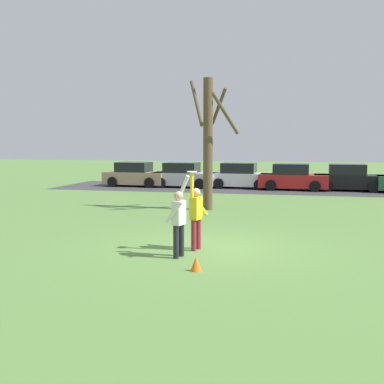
{
  "coord_description": "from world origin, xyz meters",
  "views": [
    {
      "loc": [
        2.27,
        -12.07,
        2.82
      ],
      "look_at": [
        -0.41,
        -0.32,
        1.54
      ],
      "focal_mm": 42.9,
      "sensor_mm": 36.0,
      "label": 1
    }
  ],
  "objects_px": {
    "parked_car_tan": "(136,175)",
    "field_cone_orange": "(196,264)",
    "person_defender": "(179,218)",
    "parked_car_white": "(241,177)",
    "frisbee_disc": "(192,172)",
    "person_catcher": "(196,213)",
    "parked_car_black": "(349,179)",
    "parked_car_silver": "(183,176)",
    "parked_car_red": "(293,178)",
    "bare_tree_tall": "(209,140)"
  },
  "relations": [
    {
      "from": "parked_car_tan",
      "to": "parked_car_black",
      "type": "xyz_separation_m",
      "value": [
        13.43,
        0.11,
        0.0
      ]
    },
    {
      "from": "person_defender",
      "to": "parked_car_black",
      "type": "xyz_separation_m",
      "value": [
        5.87,
        17.9,
        -0.25
      ]
    },
    {
      "from": "person_defender",
      "to": "parked_car_red",
      "type": "bearing_deg",
      "value": 7.36
    },
    {
      "from": "parked_car_tan",
      "to": "parked_car_white",
      "type": "bearing_deg",
      "value": 5.13
    },
    {
      "from": "parked_car_silver",
      "to": "parked_car_black",
      "type": "bearing_deg",
      "value": 2.89
    },
    {
      "from": "person_catcher",
      "to": "frisbee_disc",
      "type": "distance_m",
      "value": 1.13
    },
    {
      "from": "person_catcher",
      "to": "person_defender",
      "type": "xyz_separation_m",
      "value": [
        -0.25,
        -0.88,
        -0.0
      ]
    },
    {
      "from": "person_catcher",
      "to": "frisbee_disc",
      "type": "xyz_separation_m",
      "value": [
        -0.06,
        -0.22,
        1.11
      ]
    },
    {
      "from": "person_catcher",
      "to": "parked_car_red",
      "type": "bearing_deg",
      "value": -172.24
    },
    {
      "from": "parked_car_silver",
      "to": "parked_car_red",
      "type": "xyz_separation_m",
      "value": [
        6.9,
        -0.17,
        0.0
      ]
    },
    {
      "from": "parked_car_black",
      "to": "parked_car_white",
      "type": "bearing_deg",
      "value": -179.69
    },
    {
      "from": "parked_car_tan",
      "to": "field_cone_orange",
      "type": "distance_m",
      "value": 20.63
    },
    {
      "from": "person_defender",
      "to": "parked_car_white",
      "type": "bearing_deg",
      "value": 17.8
    },
    {
      "from": "person_defender",
      "to": "field_cone_orange",
      "type": "xyz_separation_m",
      "value": [
        0.68,
        -1.11,
        -0.82
      ]
    },
    {
      "from": "frisbee_disc",
      "to": "parked_car_red",
      "type": "relative_size",
      "value": 0.06
    },
    {
      "from": "parked_car_silver",
      "to": "bare_tree_tall",
      "type": "distance_m",
      "value": 10.42
    },
    {
      "from": "person_defender",
      "to": "parked_car_tan",
      "type": "relative_size",
      "value": 0.49
    },
    {
      "from": "bare_tree_tall",
      "to": "parked_car_white",
      "type": "bearing_deg",
      "value": 88.97
    },
    {
      "from": "parked_car_tan",
      "to": "parked_car_silver",
      "type": "xyz_separation_m",
      "value": [
        3.26,
        0.01,
        0.0
      ]
    },
    {
      "from": "parked_car_red",
      "to": "parked_car_tan",
      "type": "bearing_deg",
      "value": -178.54
    },
    {
      "from": "person_catcher",
      "to": "parked_car_white",
      "type": "xyz_separation_m",
      "value": [
        -0.89,
        17.25,
        -0.25
      ]
    },
    {
      "from": "person_catcher",
      "to": "parked_car_white",
      "type": "distance_m",
      "value": 17.28
    },
    {
      "from": "parked_car_black",
      "to": "field_cone_orange",
      "type": "relative_size",
      "value": 13.03
    },
    {
      "from": "parked_car_white",
      "to": "bare_tree_tall",
      "type": "xyz_separation_m",
      "value": [
        -0.18,
        -9.89,
        2.22
      ]
    },
    {
      "from": "field_cone_orange",
      "to": "parked_car_red",
      "type": "bearing_deg",
      "value": 84.15
    },
    {
      "from": "parked_car_white",
      "to": "field_cone_orange",
      "type": "relative_size",
      "value": 13.03
    },
    {
      "from": "person_defender",
      "to": "bare_tree_tall",
      "type": "distance_m",
      "value": 8.51
    },
    {
      "from": "parked_car_tan",
      "to": "bare_tree_tall",
      "type": "xyz_separation_m",
      "value": [
        6.73,
        -9.56,
        2.22
      ]
    },
    {
      "from": "parked_car_silver",
      "to": "field_cone_orange",
      "type": "relative_size",
      "value": 13.03
    },
    {
      "from": "parked_car_white",
      "to": "person_defender",
      "type": "bearing_deg",
      "value": -85.61
    },
    {
      "from": "person_catcher",
      "to": "parked_car_white",
      "type": "height_order",
      "value": "person_catcher"
    },
    {
      "from": "person_catcher",
      "to": "person_defender",
      "type": "distance_m",
      "value": 0.91
    },
    {
      "from": "frisbee_disc",
      "to": "parked_car_white",
      "type": "bearing_deg",
      "value": 92.73
    },
    {
      "from": "frisbee_disc",
      "to": "parked_car_tan",
      "type": "height_order",
      "value": "frisbee_disc"
    },
    {
      "from": "parked_car_black",
      "to": "field_cone_orange",
      "type": "height_order",
      "value": "parked_car_black"
    },
    {
      "from": "parked_car_red",
      "to": "frisbee_disc",
      "type": "bearing_deg",
      "value": -95.76
    },
    {
      "from": "parked_car_tan",
      "to": "parked_car_white",
      "type": "distance_m",
      "value": 6.92
    },
    {
      "from": "parked_car_silver",
      "to": "frisbee_disc",
      "type": "bearing_deg",
      "value": -72.98
    },
    {
      "from": "parked_car_red",
      "to": "parked_car_black",
      "type": "bearing_deg",
      "value": 6.93
    },
    {
      "from": "parked_car_silver",
      "to": "parked_car_black",
      "type": "relative_size",
      "value": 1.0
    },
    {
      "from": "bare_tree_tall",
      "to": "field_cone_orange",
      "type": "height_order",
      "value": "bare_tree_tall"
    },
    {
      "from": "frisbee_disc",
      "to": "field_cone_orange",
      "type": "xyz_separation_m",
      "value": [
        0.5,
        -1.77,
        -1.93
      ]
    },
    {
      "from": "parked_car_tan",
      "to": "field_cone_orange",
      "type": "height_order",
      "value": "parked_car_tan"
    },
    {
      "from": "person_defender",
      "to": "parked_car_red",
      "type": "height_order",
      "value": "person_defender"
    },
    {
      "from": "parked_car_tan",
      "to": "field_cone_orange",
      "type": "relative_size",
      "value": 13.03
    },
    {
      "from": "bare_tree_tall",
      "to": "field_cone_orange",
      "type": "xyz_separation_m",
      "value": [
        1.51,
        -9.35,
        -2.79
      ]
    },
    {
      "from": "frisbee_disc",
      "to": "parked_car_white",
      "type": "xyz_separation_m",
      "value": [
        -0.83,
        17.47,
        -1.37
      ]
    },
    {
      "from": "person_catcher",
      "to": "person_defender",
      "type": "bearing_deg",
      "value": 0.0
    },
    {
      "from": "parked_car_tan",
      "to": "parked_car_red",
      "type": "xyz_separation_m",
      "value": [
        10.16,
        -0.16,
        0.0
      ]
    },
    {
      "from": "parked_car_silver",
      "to": "parked_car_white",
      "type": "bearing_deg",
      "value": 7.46
    }
  ]
}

